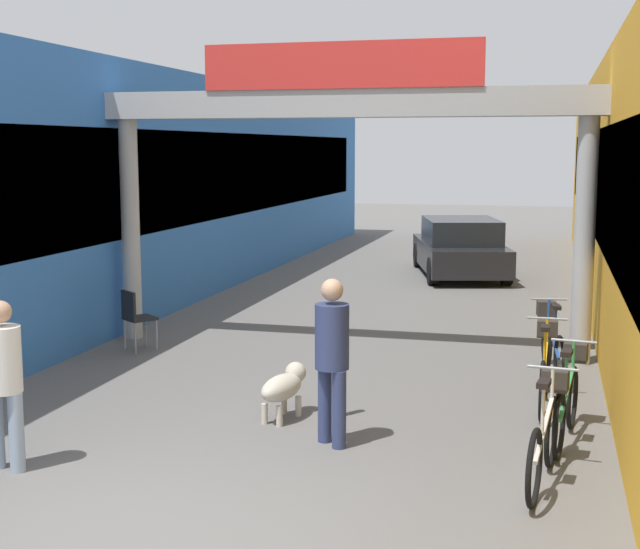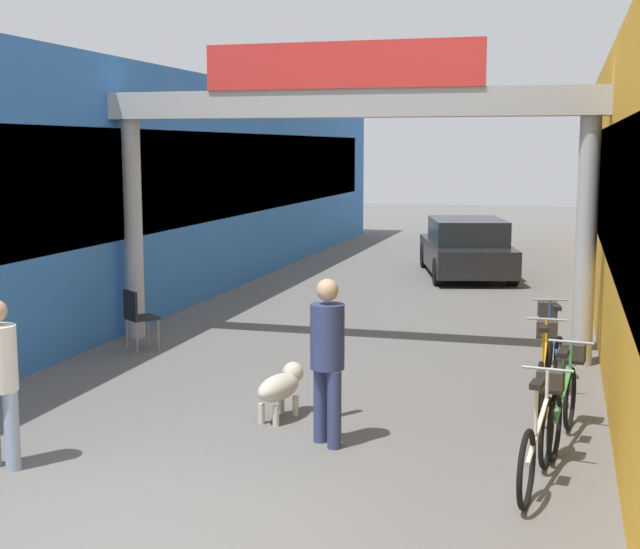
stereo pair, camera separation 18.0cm
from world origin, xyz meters
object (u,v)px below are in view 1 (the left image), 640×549
Objects in this scene: bicycle_blue_farthest at (552,343)px; pedestrian_with_dog at (332,351)px; dog_on_leash at (284,386)px; bollard_post_metal at (334,375)px; pedestrian_companion at (3,375)px; bicycle_orange_third at (545,368)px; bicycle_silver_nearest at (546,434)px; cafe_chair_black_nearer at (135,314)px; parked_car_black at (460,248)px; bicycle_green_second at (568,398)px.

pedestrian_with_dog is at bearing -122.40° from bicycle_blue_farthest.
dog_on_leash is 0.55m from bollard_post_metal.
pedestrian_companion is 0.95× the size of bicycle_blue_farthest.
bicycle_orange_third is at bearing 43.66° from pedestrian_with_dog.
pedestrian_with_dog reaches higher than bicycle_silver_nearest.
bicycle_orange_third is at bearing 25.41° from bollard_post_metal.
bollard_post_metal is at bearing 17.88° from dog_on_leash.
bicycle_silver_nearest is 6.96m from cafe_chair_black_nearer.
bicycle_silver_nearest is at bearing 11.11° from pedestrian_companion.
pedestrian_with_dog is 1.06× the size of pedestrian_companion.
bollard_post_metal is (0.51, 0.17, 0.12)m from dog_on_leash.
bicycle_blue_farthest is at bearing 46.68° from bollard_post_metal.
cafe_chair_black_nearer is (-1.03, 4.74, -0.36)m from pedestrian_companion.
parked_car_black is at bearing 78.38° from pedestrian_companion.
dog_on_leash is at bearing -162.12° from bollard_post_metal.
dog_on_leash is at bearing -155.93° from bicycle_orange_third.
bicycle_silver_nearest and bicycle_orange_third have the same top height.
bollard_post_metal is at bearing 148.91° from bicycle_silver_nearest.
parked_car_black reaches higher than cafe_chair_black_nearer.
bollard_post_metal is at bearing -154.59° from bicycle_orange_third.
parked_car_black is (3.82, 8.85, 0.10)m from cafe_chair_black_nearer.
dog_on_leash is 0.92× the size of cafe_chair_black_nearer.
bicycle_blue_farthest is (0.05, 3.82, 0.00)m from bicycle_silver_nearest.
pedestrian_companion is at bearing -77.76° from cafe_chair_black_nearer.
pedestrian_companion is at bearing -152.51° from pedestrian_with_dog.
bicycle_silver_nearest is 3.82m from bicycle_blue_farthest.
bicycle_orange_third is (-0.03, 2.43, 0.00)m from bicycle_silver_nearest.
dog_on_leash is 11.49m from parked_car_black.
pedestrian_companion is 3.00m from dog_on_leash.
pedestrian_with_dog is 1.00× the size of bicycle_green_second.
bicycle_orange_third is 2.48m from bollard_post_metal.
pedestrian_with_dog is 2.19m from bicycle_silver_nearest.
bicycle_orange_third and bicycle_blue_farthest have the same top height.
bicycle_silver_nearest is at bearing -33.09° from cafe_chair_black_nearer.
bicycle_blue_farthest is (4.85, 4.76, -0.46)m from pedestrian_companion.
pedestrian_companion reaches higher than bicycle_orange_third.
pedestrian_companion is 5.86m from bicycle_orange_third.
parked_car_black reaches higher than bicycle_silver_nearest.
bicycle_silver_nearest is 0.39× the size of parked_car_black.
parked_car_black is at bearing 66.64° from cafe_chair_black_nearer.
dog_on_leash is 0.49× the size of bicycle_green_second.
cafe_chair_black_nearer is at bearing -113.36° from parked_car_black.
bollard_post_metal is (2.54, 2.31, -0.42)m from pedestrian_companion.
cafe_chair_black_nearer is at bearing 146.91° from bicycle_silver_nearest.
pedestrian_with_dog is 1.00× the size of bicycle_silver_nearest.
bicycle_orange_third is at bearing 90.63° from bicycle_silver_nearest.
bicycle_blue_farthest is 9.08m from parked_car_black.
parked_car_black reaches higher than dog_on_leash.
bollard_post_metal is at bearing -34.31° from cafe_chair_black_nearer.
bollard_post_metal is at bearing -133.32° from bicycle_blue_farthest.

